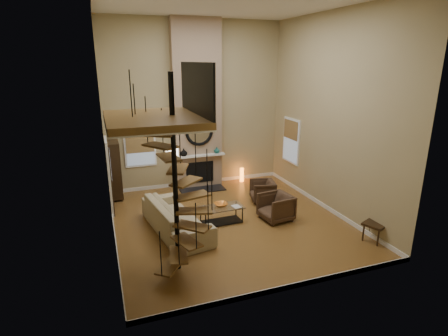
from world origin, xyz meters
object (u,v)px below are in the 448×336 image
object	(u,v)px
accent_lamp	(242,175)
side_chair	(377,220)
armchair_near	(265,191)
armchair_far	(278,207)
hutch	(114,170)
floor_lamp	(172,156)
coffee_table	(221,213)
sofa	(175,217)

from	to	relation	value
accent_lamp	side_chair	bearing A→B (deg)	-74.71
armchair_near	accent_lamp	xyz separation A→B (m)	(0.07, 2.03, -0.10)
accent_lamp	armchair_far	bearing A→B (deg)	-94.68
hutch	floor_lamp	xyz separation A→B (m)	(1.69, -0.70, 0.46)
coffee_table	sofa	bearing A→B (deg)	-176.58
sofa	coffee_table	bearing A→B (deg)	-95.35
sofa	accent_lamp	distance (m)	4.35
floor_lamp	side_chair	distance (m)	5.97
floor_lamp	accent_lamp	bearing A→B (deg)	18.38
hutch	coffee_table	distance (m)	3.84
coffee_table	floor_lamp	distance (m)	2.53
floor_lamp	accent_lamp	xyz separation A→B (m)	(2.68, 0.89, -1.16)
sofa	accent_lamp	bearing A→B (deg)	-53.97
hutch	floor_lamp	bearing A→B (deg)	-22.33
sofa	armchair_near	distance (m)	3.19
floor_lamp	side_chair	bearing A→B (deg)	-46.24
coffee_table	side_chair	xyz separation A→B (m)	(3.22, -2.17, 0.24)
sofa	side_chair	world-z (taller)	side_chair
floor_lamp	side_chair	size ratio (longest dim) A/B	1.70
coffee_table	accent_lamp	xyz separation A→B (m)	(1.81, 2.99, -0.03)
armchair_far	floor_lamp	world-z (taller)	floor_lamp
coffee_table	accent_lamp	bearing A→B (deg)	58.74
floor_lamp	side_chair	xyz separation A→B (m)	(4.09, -4.27, -0.89)
hutch	sofa	xyz separation A→B (m)	(1.29, -2.87, -0.55)
armchair_far	accent_lamp	world-z (taller)	armchair_far
sofa	floor_lamp	distance (m)	2.44
accent_lamp	coffee_table	bearing A→B (deg)	-121.26
coffee_table	accent_lamp	world-z (taller)	accent_lamp
coffee_table	floor_lamp	xyz separation A→B (m)	(-0.86, 2.10, 1.13)
armchair_far	accent_lamp	distance (m)	3.30
coffee_table	side_chair	bearing A→B (deg)	-33.95
coffee_table	floor_lamp	world-z (taller)	floor_lamp
armchair_near	armchair_far	bearing A→B (deg)	3.61
armchair_far	coffee_table	bearing A→B (deg)	-108.28
coffee_table	armchair_far	bearing A→B (deg)	-11.03
hutch	side_chair	distance (m)	7.63
armchair_near	coffee_table	bearing A→B (deg)	-48.51
hutch	accent_lamp	distance (m)	4.43
hutch	side_chair	xyz separation A→B (m)	(5.78, -4.96, -0.42)
sofa	accent_lamp	world-z (taller)	sofa
armchair_near	side_chair	bearing A→B (deg)	37.98
coffee_table	accent_lamp	size ratio (longest dim) A/B	2.44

